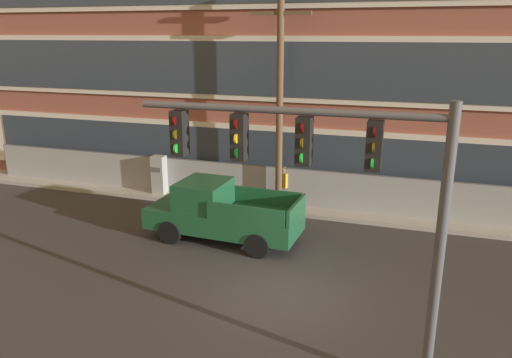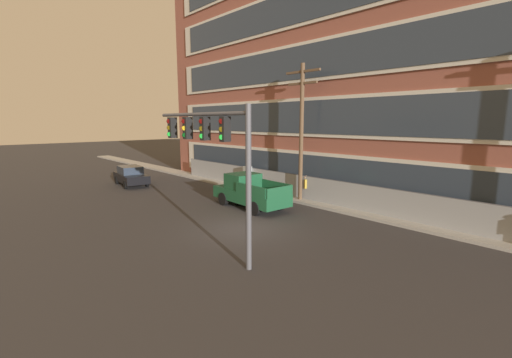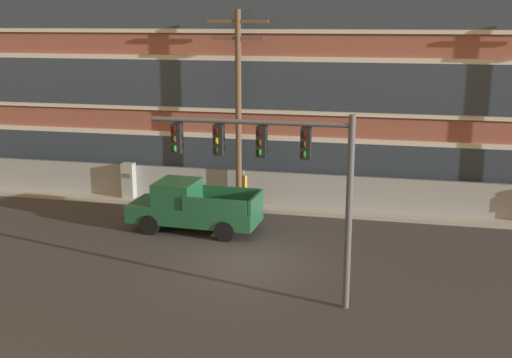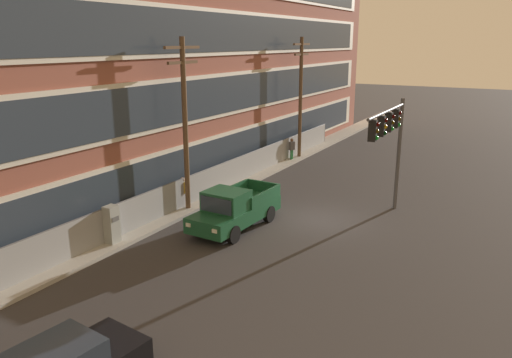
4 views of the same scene
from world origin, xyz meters
TOP-DOWN VIEW (x-y plane):
  - ground_plane at (0.00, 0.00)m, footprint 160.00×160.00m
  - sidewalk_building_side at (0.00, 6.77)m, footprint 80.00×1.63m
  - brick_mill_building at (4.60, 12.13)m, footprint 47.59×9.70m
  - chain_link_fence at (1.18, 6.84)m, footprint 33.76×0.06m
  - traffic_signal_mast at (1.56, -2.74)m, footprint 5.96×0.43m
  - pickup_truck_dark_green at (-3.02, 3.09)m, footprint 5.32×2.25m
  - utility_pole_near_corner at (-1.93, 6.53)m, footprint 2.65×0.26m
  - utility_pole_midblock at (11.82, 6.42)m, footprint 2.61×0.26m
  - electrical_cabinet at (-7.24, 6.58)m, footprint 0.56×0.49m
  - pedestrian_near_cabinet at (10.64, 6.49)m, footprint 0.46×0.39m
  - pedestrian_by_fence at (-1.80, 6.92)m, footprint 0.47×0.41m

SIDE VIEW (x-z plane):
  - ground_plane at x=0.00m, z-range 0.00..0.00m
  - sidewalk_building_side at x=0.00m, z-range 0.00..0.16m
  - chain_link_fence at x=1.18m, z-range 0.02..1.71m
  - electrical_cabinet at x=-7.24m, z-range 0.00..1.79m
  - pickup_truck_dark_green at x=-3.02m, z-range -0.06..1.95m
  - pedestrian_near_cabinet at x=10.64m, z-range 0.13..1.82m
  - pedestrian_by_fence at x=-1.80m, z-range 0.13..1.82m
  - traffic_signal_mast at x=1.56m, z-range 1.43..7.18m
  - utility_pole_near_corner at x=-1.93m, z-range 0.49..9.18m
  - utility_pole_midblock at x=11.82m, z-range 0.49..9.25m
  - brick_mill_building at x=4.60m, z-range 0.01..17.94m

